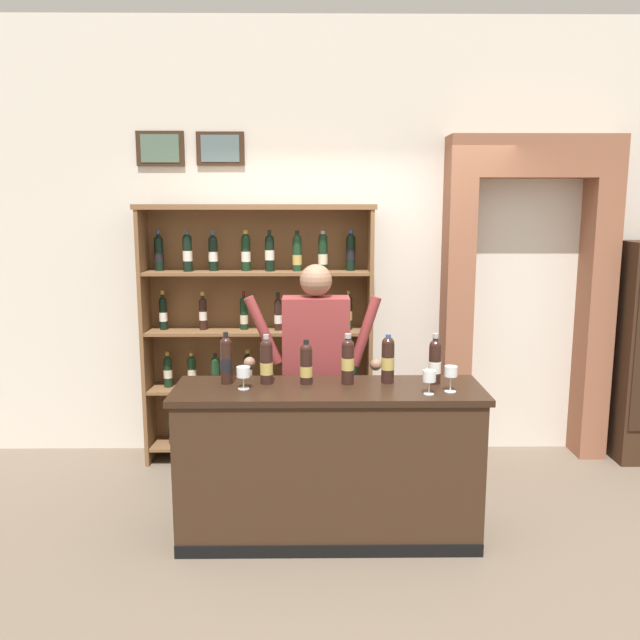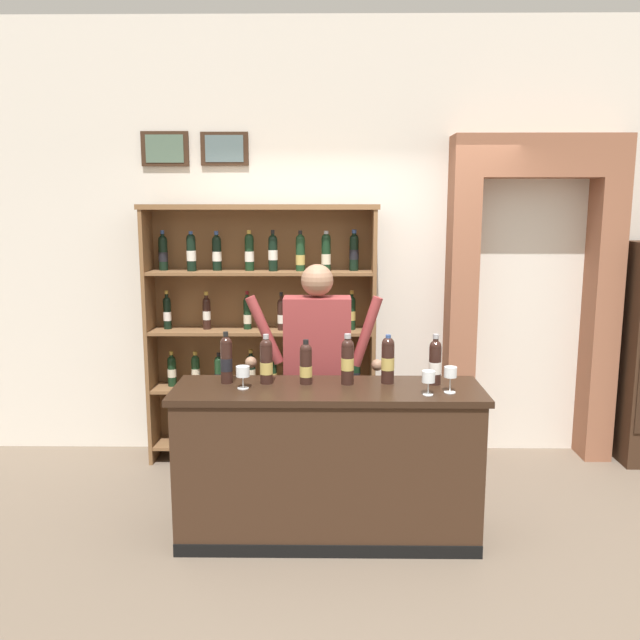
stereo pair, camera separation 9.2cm
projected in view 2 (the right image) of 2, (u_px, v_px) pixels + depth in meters
The scene contains 15 objects.
ground_plane at pixel (357, 536), 4.18m from camera, with size 14.00×14.00×0.02m, color #6B5B4C.
back_wall at pixel (351, 242), 5.45m from camera, with size 12.00×0.19×3.51m.
wine_shelf at pixel (262, 327), 5.29m from camera, with size 1.84×0.34×2.06m.
archway_doorway at pixel (529, 283), 5.35m from camera, with size 1.35×0.45×2.59m.
tasting_counter at pixel (328, 463), 4.09m from camera, with size 1.88×0.58×0.96m.
shopkeeper at pixel (317, 355), 4.54m from camera, with size 0.95×0.22×1.67m.
tasting_bottle_super_tuscan at pixel (226, 359), 4.09m from camera, with size 0.07×0.07×0.32m.
tasting_bottle_prosecco at pixel (266, 361), 4.08m from camera, with size 0.08×0.08×0.31m.
tasting_bottle_grappa at pixel (306, 363), 4.08m from camera, with size 0.08×0.08×0.28m.
tasting_bottle_chianti at pixel (348, 360), 4.06m from camera, with size 0.08×0.08×0.32m.
tasting_bottle_riserva at pixel (388, 359), 4.09m from camera, with size 0.08×0.08×0.31m.
tasting_bottle_rosso at pixel (435, 361), 4.07m from camera, with size 0.08×0.08×0.31m.
wine_glass_right at pixel (243, 373), 3.97m from camera, with size 0.08×0.08×0.14m.
wine_glass_left at pixel (428, 377), 3.84m from camera, with size 0.08×0.08×0.14m.
wine_glass_spare at pixel (450, 373), 3.88m from camera, with size 0.08×0.08×0.16m.
Camera 2 is at (-0.19, -3.88, 2.06)m, focal length 37.12 mm.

